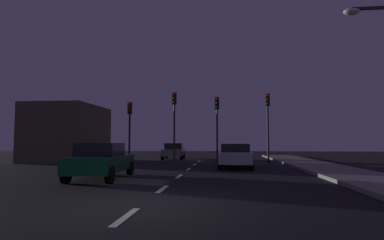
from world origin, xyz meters
TOP-DOWN VIEW (x-y plane):
  - ground_plane at (0.00, 7.00)m, footprint 80.00×80.00m
  - sidewalk_curb_right at (7.50, 7.00)m, footprint 3.00×40.00m
  - lane_stripe_nearest at (0.00, -1.20)m, footprint 0.16×1.60m
  - lane_stripe_second at (0.00, 2.60)m, footprint 0.16×1.60m
  - lane_stripe_third at (0.00, 6.40)m, footprint 0.16×1.60m
  - lane_stripe_fourth at (0.00, 10.20)m, footprint 0.16×1.60m
  - lane_stripe_fifth at (0.00, 14.00)m, footprint 0.16×1.60m
  - lane_stripe_sixth at (0.00, 17.80)m, footprint 0.16×1.60m
  - traffic_signal_far_left at (-5.20, 16.02)m, footprint 0.32×0.38m
  - traffic_signal_center_left at (-1.74, 16.02)m, footprint 0.32×0.38m
  - traffic_signal_center_right at (1.48, 16.02)m, footprint 0.32×0.38m
  - traffic_signal_far_right at (5.18, 16.02)m, footprint 0.32×0.38m
  - car_stopped_ahead at (2.64, 11.42)m, footprint 2.04×4.59m
  - car_adjacent_lane at (-3.03, 5.12)m, footprint 2.07×4.36m
  - car_oncoming_far at (-2.48, 20.41)m, footprint 2.01×3.94m
  - street_lamp_right at (7.54, 3.95)m, footprint 1.65×0.36m
  - storefront_left at (-10.35, 16.51)m, footprint 4.70×6.31m

SIDE VIEW (x-z plane):
  - ground_plane at x=0.00m, z-range 0.00..0.00m
  - lane_stripe_nearest at x=0.00m, z-range 0.00..0.01m
  - lane_stripe_second at x=0.00m, z-range 0.00..0.01m
  - lane_stripe_third at x=0.00m, z-range 0.00..0.01m
  - lane_stripe_fourth at x=0.00m, z-range 0.00..0.01m
  - lane_stripe_fifth at x=0.00m, z-range 0.00..0.01m
  - lane_stripe_sixth at x=0.00m, z-range 0.00..0.01m
  - sidewalk_curb_right at x=7.50m, z-range 0.00..0.15m
  - car_oncoming_far at x=-2.48m, z-range 0.01..1.43m
  - car_stopped_ahead at x=2.64m, z-range 0.03..1.44m
  - car_adjacent_lane at x=-3.03m, z-range 0.02..1.49m
  - storefront_left at x=-10.35m, z-range 0.00..4.40m
  - traffic_signal_far_left at x=-5.20m, z-range 0.93..5.50m
  - traffic_signal_center_right at x=1.48m, z-range 0.98..5.84m
  - traffic_signal_far_right at x=5.18m, z-range 1.01..6.07m
  - traffic_signal_center_left at x=-1.74m, z-range 1.03..6.28m
  - street_lamp_right at x=7.54m, z-range 0.69..7.01m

